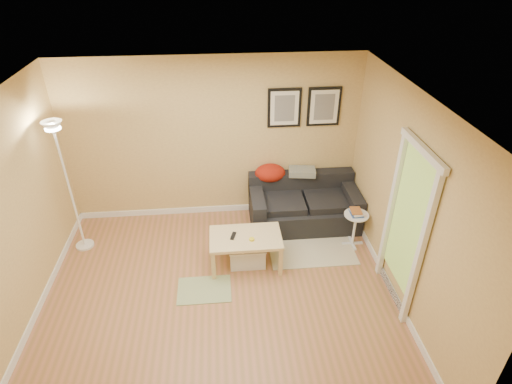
% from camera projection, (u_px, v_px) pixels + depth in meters
% --- Properties ---
extents(floor, '(4.50, 4.50, 0.00)m').
position_uv_depth(floor, '(220.00, 298.00, 5.36)').
color(floor, '#AF6D4B').
rests_on(floor, ground).
extents(ceiling, '(4.50, 4.50, 0.00)m').
position_uv_depth(ceiling, '(207.00, 104.00, 3.99)').
color(ceiling, white).
rests_on(ceiling, wall_back).
extents(wall_back, '(4.50, 0.00, 4.50)m').
position_uv_depth(wall_back, '(213.00, 141.00, 6.37)').
color(wall_back, '#D6B56D').
rests_on(wall_back, ground).
extents(wall_front, '(4.50, 0.00, 4.50)m').
position_uv_depth(wall_front, '(217.00, 373.00, 2.98)').
color(wall_front, '#D6B56D').
rests_on(wall_front, ground).
extents(wall_left, '(0.00, 4.00, 4.00)m').
position_uv_depth(wall_left, '(6.00, 226.00, 4.49)').
color(wall_left, '#D6B56D').
rests_on(wall_left, ground).
extents(wall_right, '(0.00, 4.00, 4.00)m').
position_uv_depth(wall_right, '(407.00, 205.00, 4.85)').
color(wall_right, '#D6B56D').
rests_on(wall_right, ground).
extents(baseboard_back, '(4.50, 0.02, 0.10)m').
position_uv_depth(baseboard_back, '(217.00, 209.00, 7.02)').
color(baseboard_back, white).
rests_on(baseboard_back, ground).
extents(baseboard_left, '(0.02, 4.00, 0.10)m').
position_uv_depth(baseboard_left, '(39.00, 307.00, 5.15)').
color(baseboard_left, white).
rests_on(baseboard_left, ground).
extents(baseboard_right, '(0.02, 4.00, 0.10)m').
position_uv_depth(baseboard_right, '(389.00, 283.00, 5.51)').
color(baseboard_right, white).
rests_on(baseboard_right, ground).
extents(sofa, '(1.70, 0.90, 0.75)m').
position_uv_depth(sofa, '(304.00, 203.00, 6.57)').
color(sofa, black).
rests_on(sofa, ground).
extents(red_throw, '(0.48, 0.36, 0.28)m').
position_uv_depth(red_throw, '(270.00, 173.00, 6.60)').
color(red_throw, '#9F280E').
rests_on(red_throw, sofa).
extents(plaid_throw, '(0.45, 0.32, 0.10)m').
position_uv_depth(plaid_throw, '(302.00, 172.00, 6.61)').
color(plaid_throw, tan).
rests_on(plaid_throw, sofa).
extents(framed_print_left, '(0.50, 0.04, 0.60)m').
position_uv_depth(framed_print_left, '(284.00, 108.00, 6.17)').
color(framed_print_left, black).
rests_on(framed_print_left, wall_back).
extents(framed_print_right, '(0.50, 0.04, 0.60)m').
position_uv_depth(framed_print_right, '(324.00, 107.00, 6.22)').
color(framed_print_right, black).
rests_on(framed_print_right, wall_back).
extents(area_rug, '(1.25, 0.85, 0.01)m').
position_uv_depth(area_rug, '(311.00, 248.00, 6.20)').
color(area_rug, beige).
rests_on(area_rug, ground).
extents(green_runner, '(0.70, 0.50, 0.01)m').
position_uv_depth(green_runner, '(204.00, 290.00, 5.47)').
color(green_runner, '#668C4C').
rests_on(green_runner, ground).
extents(coffee_table, '(1.10, 0.82, 0.49)m').
position_uv_depth(coffee_table, '(246.00, 250.00, 5.78)').
color(coffee_table, beige).
rests_on(coffee_table, ground).
extents(remote_control, '(0.09, 0.17, 0.02)m').
position_uv_depth(remote_control, '(233.00, 236.00, 5.65)').
color(remote_control, black).
rests_on(remote_control, coffee_table).
extents(tape_roll, '(0.07, 0.07, 0.03)m').
position_uv_depth(tape_roll, '(252.00, 239.00, 5.58)').
color(tape_roll, yellow).
rests_on(tape_roll, coffee_table).
extents(storage_bin, '(0.51, 0.37, 0.31)m').
position_uv_depth(storage_bin, '(247.00, 254.00, 5.85)').
color(storage_bin, white).
rests_on(storage_bin, ground).
extents(side_table, '(0.36, 0.36, 0.55)m').
position_uv_depth(side_table, '(354.00, 229.00, 6.15)').
color(side_table, white).
rests_on(side_table, ground).
extents(book_stack, '(0.18, 0.23, 0.07)m').
position_uv_depth(book_stack, '(356.00, 212.00, 6.00)').
color(book_stack, '#2C4B84').
rests_on(book_stack, side_table).
extents(floor_lamp, '(0.26, 0.26, 2.01)m').
position_uv_depth(floor_lamp, '(70.00, 192.00, 5.75)').
color(floor_lamp, white).
rests_on(floor_lamp, ground).
extents(doorway, '(0.12, 1.01, 2.13)m').
position_uv_depth(doorway, '(404.00, 231.00, 4.87)').
color(doorway, white).
rests_on(doorway, ground).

